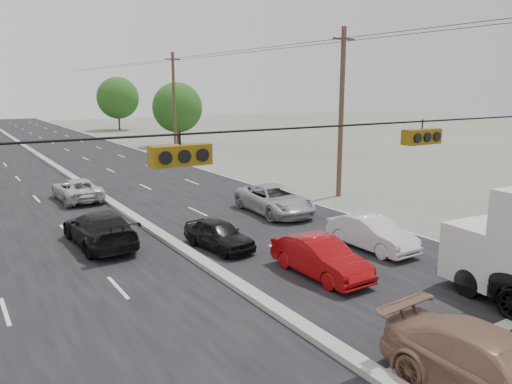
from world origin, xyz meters
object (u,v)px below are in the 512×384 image
tree_right_mid (177,108)px  oncoming_near (100,229)px  queue_car_a (219,235)px  utility_pole_right_c (174,102)px  tan_sedan (497,373)px  queue_car_c (274,200)px  red_sedan (321,258)px  utility_pole_right_b (341,112)px  tree_right_far (118,98)px  queue_car_b (372,234)px  oncoming_far (77,190)px

tree_right_mid → oncoming_near: bearing=-118.8°
queue_car_a → oncoming_near: size_ratio=0.70×
utility_pole_right_c → tan_sedan: size_ratio=1.94×
queue_car_c → utility_pole_right_c: bearing=80.7°
utility_pole_right_c → red_sedan: size_ratio=2.41×
utility_pole_right_b → red_sedan: size_ratio=2.41×
utility_pole_right_b → tree_right_far: size_ratio=1.23×
oncoming_near → tree_right_mid: bearing=-120.4°
utility_pole_right_b → utility_pole_right_c: bearing=90.0°
red_sedan → queue_car_b: (3.70, 1.20, -0.01)m
tree_right_mid → tree_right_far: tree_right_far is taller
queue_car_a → queue_car_b: size_ratio=0.88×
utility_pole_right_c → oncoming_far: 22.99m
red_sedan → oncoming_near: (-5.63, 7.65, 0.06)m
tree_right_mid → oncoming_far: 28.30m
tree_right_mid → queue_car_c: 32.75m
utility_pole_right_c → tan_sedan: bearing=-104.7°
tree_right_mid → tree_right_far: (1.00, 25.00, 0.62)m
queue_car_c → oncoming_far: 11.90m
queue_car_a → queue_car_c: queue_car_c is taller
tree_right_mid → tan_sedan: size_ratio=1.39×
red_sedan → queue_car_c: 9.07m
utility_pole_right_b → utility_pole_right_c: same height
queue_car_b → queue_car_c: queue_car_c is taller
tan_sedan → oncoming_far: bearing=93.8°
tree_right_mid → queue_car_a: 37.88m
queue_car_a → queue_car_b: 6.30m
tree_right_far → queue_car_c: bearing=-99.4°
utility_pole_right_b → queue_car_c: bearing=-165.7°
utility_pole_right_b → utility_pole_right_c: (0.00, 25.00, 0.00)m
utility_pole_right_c → queue_car_b: size_ratio=2.45×
queue_car_a → queue_car_c: bearing=26.8°
tree_right_mid → tree_right_far: bearing=87.7°
utility_pole_right_c → tan_sedan: 44.06m
red_sedan → queue_car_c: size_ratio=0.79×
utility_pole_right_c → queue_car_b: 34.35m
tree_right_far → oncoming_far: bearing=-110.0°
tan_sedan → oncoming_far: (-2.80, 24.65, -0.10)m
utility_pole_right_b → queue_car_b: size_ratio=2.45×
utility_pole_right_c → oncoming_far: utility_pole_right_c is taller
queue_car_c → queue_car_a: bearing=-142.1°
tree_right_mid → red_sedan: tree_right_mid is taller
utility_pole_right_b → oncoming_near: bearing=-172.0°
oncoming_near → utility_pole_right_c: bearing=-120.7°
tree_right_far → queue_car_a: (-14.60, -60.16, -4.34)m
red_sedan → queue_car_a: 4.87m
utility_pole_right_b → tan_sedan: size_ratio=1.94×
queue_car_c → tree_right_far: bearing=83.7°
tree_right_far → tan_sedan: size_ratio=1.59×
oncoming_far → oncoming_near: bearing=81.6°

